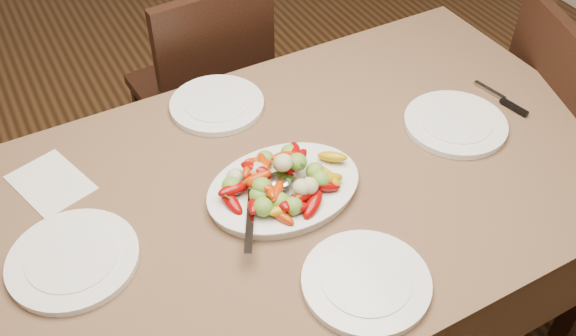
{
  "coord_description": "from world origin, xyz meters",
  "views": [
    {
      "loc": [
        -0.58,
        -0.96,
        1.91
      ],
      "look_at": [
        -0.04,
        0.05,
        0.82
      ],
      "focal_mm": 40.0,
      "sensor_mm": 36.0,
      "label": 1
    }
  ],
  "objects_px": {
    "chair_far": "(198,88)",
    "plate_far": "(217,105)",
    "plate_left": "(73,260)",
    "serving_platter": "(284,190)",
    "plate_near": "(366,282)",
    "dining_table": "(288,277)",
    "plate_right": "(455,124)",
    "chair_right": "(576,138)"
  },
  "relations": [
    {
      "from": "plate_left",
      "to": "chair_far",
      "type": "bearing_deg",
      "value": 53.89
    },
    {
      "from": "dining_table",
      "to": "plate_near",
      "type": "bearing_deg",
      "value": -88.96
    },
    {
      "from": "serving_platter",
      "to": "plate_right",
      "type": "xyz_separation_m",
      "value": [
        0.54,
        0.01,
        -0.0
      ]
    },
    {
      "from": "plate_left",
      "to": "plate_right",
      "type": "distance_m",
      "value": 1.06
    },
    {
      "from": "dining_table",
      "to": "chair_far",
      "type": "distance_m",
      "value": 0.87
    },
    {
      "from": "chair_right",
      "to": "plate_right",
      "type": "distance_m",
      "value": 0.66
    },
    {
      "from": "chair_far",
      "to": "plate_left",
      "type": "bearing_deg",
      "value": 49.71
    },
    {
      "from": "chair_far",
      "to": "plate_far",
      "type": "xyz_separation_m",
      "value": [
        -0.11,
        -0.48,
        0.29
      ]
    },
    {
      "from": "chair_far",
      "to": "plate_left",
      "type": "distance_m",
      "value": 1.09
    },
    {
      "from": "plate_left",
      "to": "plate_near",
      "type": "relative_size",
      "value": 1.04
    },
    {
      "from": "dining_table",
      "to": "plate_near",
      "type": "distance_m",
      "value": 0.52
    },
    {
      "from": "plate_near",
      "to": "plate_right",
      "type": "bearing_deg",
      "value": 33.15
    },
    {
      "from": "plate_left",
      "to": "dining_table",
      "type": "bearing_deg",
      "value": -1.31
    },
    {
      "from": "dining_table",
      "to": "chair_right",
      "type": "bearing_deg",
      "value": -0.58
    },
    {
      "from": "chair_far",
      "to": "chair_right",
      "type": "height_order",
      "value": "same"
    },
    {
      "from": "plate_right",
      "to": "plate_far",
      "type": "bearing_deg",
      "value": 144.62
    },
    {
      "from": "plate_right",
      "to": "plate_far",
      "type": "height_order",
      "value": "same"
    },
    {
      "from": "chair_far",
      "to": "serving_platter",
      "type": "bearing_deg",
      "value": 79.32
    },
    {
      "from": "chair_right",
      "to": "plate_left",
      "type": "distance_m",
      "value": 1.68
    },
    {
      "from": "plate_near",
      "to": "serving_platter",
      "type": "bearing_deg",
      "value": 94.87
    },
    {
      "from": "plate_right",
      "to": "dining_table",
      "type": "bearing_deg",
      "value": 178.64
    },
    {
      "from": "chair_far",
      "to": "plate_far",
      "type": "height_order",
      "value": "chair_far"
    },
    {
      "from": "chair_right",
      "to": "serving_platter",
      "type": "xyz_separation_m",
      "value": [
        -1.13,
        -0.01,
        0.3
      ]
    },
    {
      "from": "dining_table",
      "to": "plate_right",
      "type": "height_order",
      "value": "plate_right"
    },
    {
      "from": "dining_table",
      "to": "plate_left",
      "type": "relative_size",
      "value": 6.25
    },
    {
      "from": "dining_table",
      "to": "plate_left",
      "type": "xyz_separation_m",
      "value": [
        -0.54,
        0.01,
        0.39
      ]
    },
    {
      "from": "dining_table",
      "to": "serving_platter",
      "type": "height_order",
      "value": "serving_platter"
    },
    {
      "from": "serving_platter",
      "to": "plate_far",
      "type": "bearing_deg",
      "value": 91.15
    },
    {
      "from": "plate_right",
      "to": "plate_near",
      "type": "bearing_deg",
      "value": -146.85
    },
    {
      "from": "dining_table",
      "to": "plate_right",
      "type": "xyz_separation_m",
      "value": [
        0.52,
        -0.01,
        0.39
      ]
    },
    {
      "from": "plate_right",
      "to": "plate_near",
      "type": "xyz_separation_m",
      "value": [
        -0.52,
        -0.34,
        0.0
      ]
    },
    {
      "from": "chair_far",
      "to": "plate_left",
      "type": "xyz_separation_m",
      "value": [
        -0.62,
        -0.85,
        0.29
      ]
    },
    {
      "from": "plate_far",
      "to": "chair_right",
      "type": "bearing_deg",
      "value": -18.93
    },
    {
      "from": "plate_left",
      "to": "plate_near",
      "type": "xyz_separation_m",
      "value": [
        0.55,
        -0.36,
        0.0
      ]
    },
    {
      "from": "chair_far",
      "to": "plate_near",
      "type": "xyz_separation_m",
      "value": [
        -0.07,
        -1.21,
        0.29
      ]
    },
    {
      "from": "plate_left",
      "to": "plate_near",
      "type": "bearing_deg",
      "value": -33.49
    },
    {
      "from": "chair_far",
      "to": "plate_far",
      "type": "distance_m",
      "value": 0.57
    },
    {
      "from": "chair_right",
      "to": "serving_platter",
      "type": "distance_m",
      "value": 1.17
    },
    {
      "from": "plate_right",
      "to": "plate_near",
      "type": "distance_m",
      "value": 0.62
    },
    {
      "from": "dining_table",
      "to": "plate_right",
      "type": "distance_m",
      "value": 0.65
    },
    {
      "from": "chair_far",
      "to": "plate_near",
      "type": "bearing_deg",
      "value": 82.41
    },
    {
      "from": "serving_platter",
      "to": "plate_right",
      "type": "bearing_deg",
      "value": 0.67
    }
  ]
}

